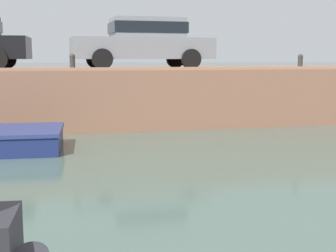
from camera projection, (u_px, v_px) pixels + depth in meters
ground_plane at (145, 186)px, 7.40m from camera, size 400.00×400.00×0.00m
far_quay_wall at (99, 94)px, 15.37m from camera, size 60.00×6.00×1.68m
far_wall_coping at (108, 69)px, 12.47m from camera, size 60.00×0.24×0.08m
car_centre_grey at (144, 41)px, 14.47m from camera, size 4.37×2.00×1.54m
mooring_bollard_mid at (72, 61)px, 12.36m from camera, size 0.15×0.15×0.45m
mooring_bollard_east at (300, 61)px, 13.84m from camera, size 0.15×0.15×0.45m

